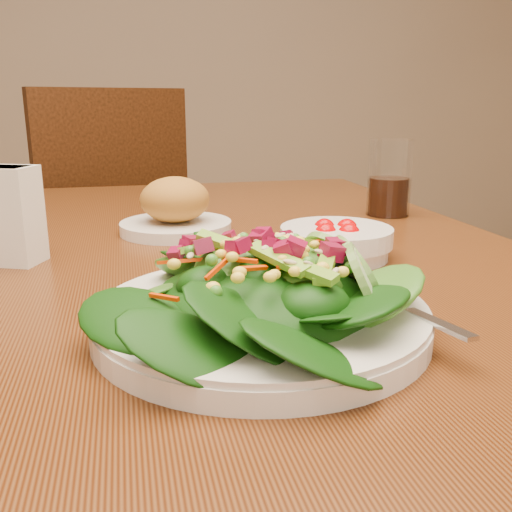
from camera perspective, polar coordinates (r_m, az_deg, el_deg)
name	(u,v)px	position (r m, az deg, el deg)	size (l,w,h in m)	color
dining_table	(223,325)	(0.82, -3.34, -6.92)	(0.90, 1.40, 0.75)	#5B3317
chair_far	(101,249)	(1.78, -15.21, 0.72)	(0.60, 0.60, 0.99)	#411E0B
salad_plate	(272,296)	(0.53, 1.61, -3.97)	(0.31, 0.31, 0.09)	white
bread_plate	(175,210)	(0.93, -8.07, 4.58)	(0.18, 0.18, 0.09)	white
tomato_bowl	(336,241)	(0.78, 8.01, 1.48)	(0.15, 0.15, 0.05)	white
drinking_glass	(389,183)	(1.08, 13.17, 7.10)	(0.08, 0.08, 0.14)	silver
napkin_holder	(0,212)	(0.81, -24.23, 3.99)	(0.11, 0.09, 0.13)	white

